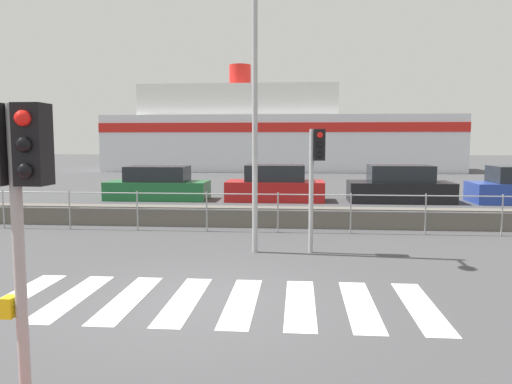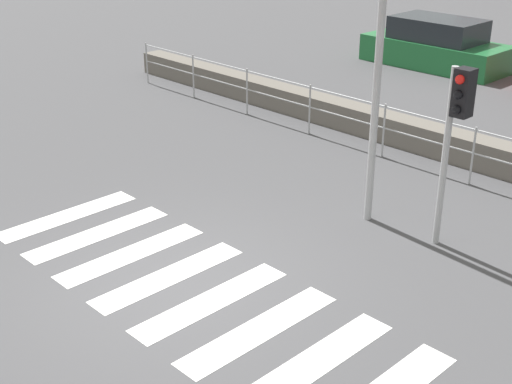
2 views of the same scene
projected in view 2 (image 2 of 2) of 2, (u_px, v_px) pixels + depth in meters
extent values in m
plane|color=#424244|center=(180.00, 282.00, 9.77)|extent=(160.00, 160.00, 0.00)
cube|color=silver|center=(68.00, 216.00, 11.70)|extent=(0.45, 2.40, 0.01)
cube|color=silver|center=(98.00, 234.00, 11.11)|extent=(0.45, 2.40, 0.01)
cube|color=silver|center=(131.00, 253.00, 10.52)|extent=(0.45, 2.40, 0.01)
cube|color=silver|center=(169.00, 276.00, 9.93)|extent=(0.45, 2.40, 0.01)
cube|color=silver|center=(211.00, 301.00, 9.34)|extent=(0.45, 2.40, 0.01)
cube|color=silver|center=(259.00, 329.00, 8.75)|extent=(0.45, 2.40, 0.01)
cube|color=silver|center=(314.00, 362.00, 8.16)|extent=(0.45, 2.40, 0.01)
cube|color=#605B54|center=(450.00, 145.00, 13.99)|extent=(19.47, 0.55, 0.57)
cylinder|color=#9EA0A3|center=(429.00, 118.00, 13.13)|extent=(17.53, 0.03, 0.03)
cylinder|color=#9EA0A3|center=(426.00, 140.00, 13.31)|extent=(17.53, 0.03, 0.03)
cylinder|color=#9EA0A3|center=(147.00, 63.00, 19.07)|extent=(0.04, 0.04, 1.09)
cylinder|color=#9EA0A3|center=(193.00, 76.00, 17.80)|extent=(0.04, 0.04, 1.09)
cylinder|color=#9EA0A3|center=(247.00, 92.00, 16.52)|extent=(0.04, 0.04, 1.09)
cylinder|color=#9EA0A3|center=(310.00, 109.00, 15.24)|extent=(0.04, 0.04, 1.09)
cylinder|color=#9EA0A3|center=(384.00, 131.00, 13.97)|extent=(0.04, 0.04, 1.09)
cylinder|color=#9EA0A3|center=(473.00, 156.00, 12.69)|extent=(0.04, 0.04, 1.09)
cylinder|color=#9EA0A3|center=(445.00, 159.00, 10.29)|extent=(0.10, 0.10, 2.73)
cube|color=black|center=(464.00, 93.00, 9.77)|extent=(0.24, 0.24, 0.68)
sphere|color=red|center=(460.00, 80.00, 9.59)|extent=(0.13, 0.13, 0.13)
sphere|color=black|center=(458.00, 95.00, 9.68)|extent=(0.13, 0.13, 0.13)
sphere|color=black|center=(456.00, 110.00, 9.77)|extent=(0.13, 0.13, 0.13)
cylinder|color=#9EA0A3|center=(382.00, 15.00, 10.29)|extent=(0.12, 0.12, 6.54)
cube|color=#1E6633|center=(435.00, 53.00, 20.84)|extent=(4.22, 1.77, 0.77)
cube|color=#1E2328|center=(438.00, 29.00, 20.56)|extent=(2.53, 1.56, 0.63)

